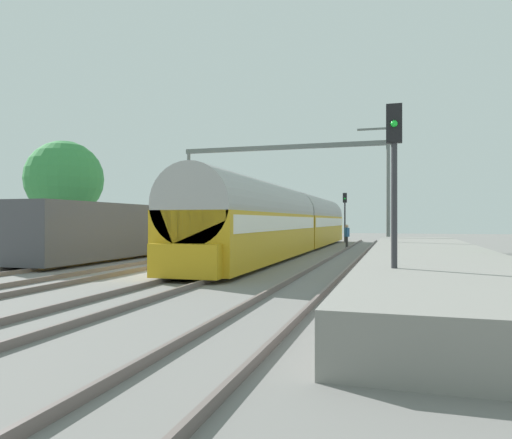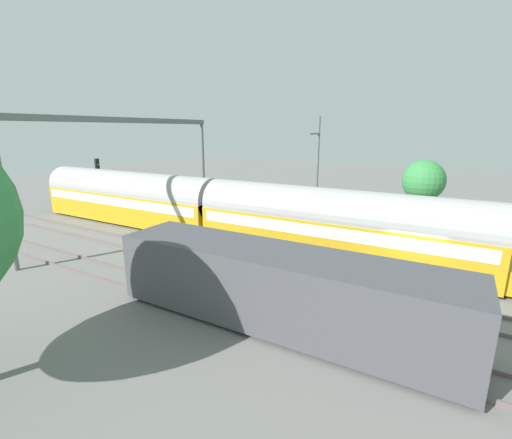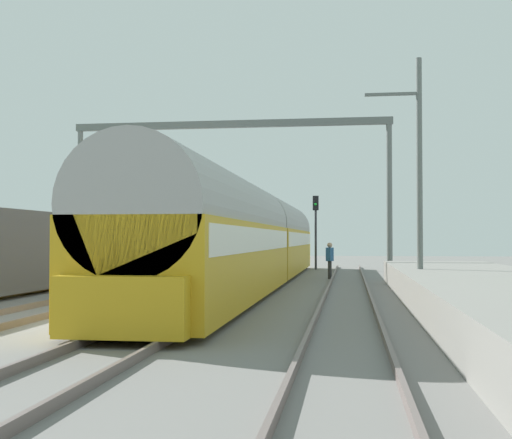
# 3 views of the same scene
# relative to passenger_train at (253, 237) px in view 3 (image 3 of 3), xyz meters

# --- Properties ---
(ground) EXTENTS (120.00, 120.00, 0.00)m
(ground) POSITION_rel_passenger_train_xyz_m (-1.96, -12.49, -1.97)
(ground) COLOR slate
(track_west) EXTENTS (1.52, 60.00, 0.16)m
(track_west) POSITION_rel_passenger_train_xyz_m (-3.92, -12.49, -1.89)
(track_west) COLOR #675A57
(track_west) RESTS_ON ground
(track_east) EXTENTS (1.52, 60.00, 0.16)m
(track_east) POSITION_rel_passenger_train_xyz_m (0.00, -12.49, -1.89)
(track_east) COLOR #675A57
(track_east) RESTS_ON ground
(track_far_east) EXTENTS (1.52, 60.00, 0.16)m
(track_far_east) POSITION_rel_passenger_train_xyz_m (3.92, -12.49, -1.89)
(track_far_east) COLOR #675A57
(track_far_east) RESTS_ON ground
(platform) EXTENTS (4.40, 28.00, 0.90)m
(platform) POSITION_rel_passenger_train_xyz_m (7.74, -10.49, -1.52)
(platform) COLOR gray
(platform) RESTS_ON ground
(passenger_train) EXTENTS (2.93, 32.85, 3.82)m
(passenger_train) POSITION_rel_passenger_train_xyz_m (0.00, 0.00, 0.00)
(passenger_train) COLOR gold
(passenger_train) RESTS_ON ground
(person_crossing) EXTENTS (0.37, 0.46, 1.73)m
(person_crossing) POSITION_rel_passenger_train_xyz_m (3.06, 4.45, -0.94)
(person_crossing) COLOR #2B2B2B
(person_crossing) RESTS_ON ground
(railway_signal_far) EXTENTS (0.36, 0.30, 4.58)m
(railway_signal_far) POSITION_rel_passenger_train_xyz_m (1.92, 14.20, 0.98)
(railway_signal_far) COLOR #2D2D33
(railway_signal_far) RESTS_ON ground
(catenary_gantry) EXTENTS (16.17, 0.28, 7.86)m
(catenary_gantry) POSITION_rel_passenger_train_xyz_m (-1.96, 5.50, 3.91)
(catenary_gantry) COLOR slate
(catenary_gantry) RESTS_ON ground
(catenary_pole_east_mid) EXTENTS (1.90, 0.20, 8.00)m
(catenary_pole_east_mid) POSITION_rel_passenger_train_xyz_m (6.28, -4.76, 2.18)
(catenary_pole_east_mid) COLOR slate
(catenary_pole_east_mid) RESTS_ON ground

